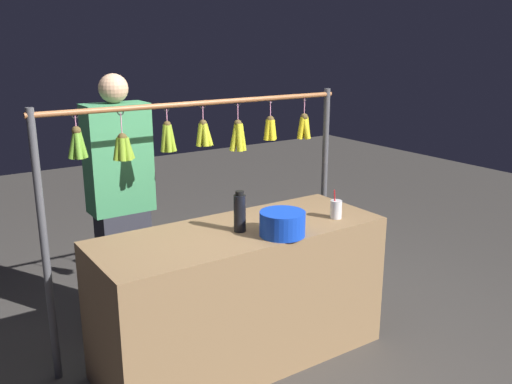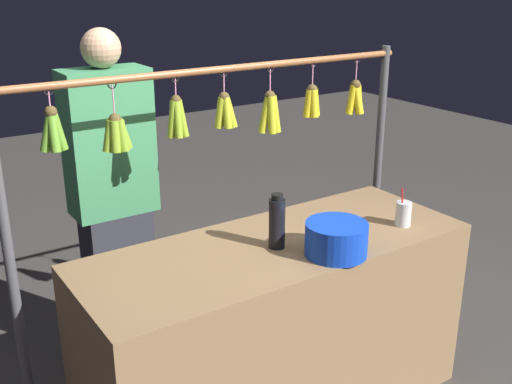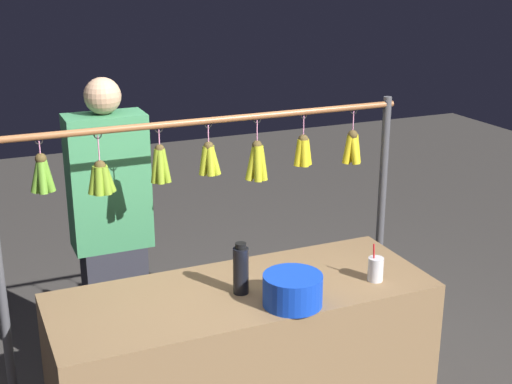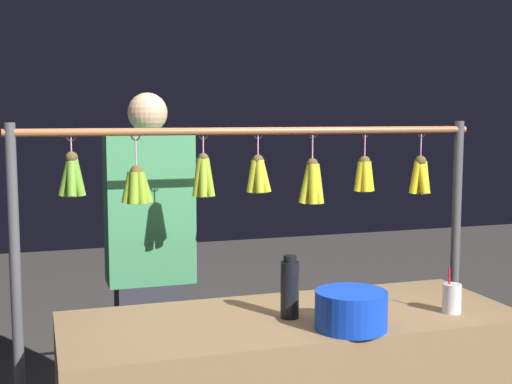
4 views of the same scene
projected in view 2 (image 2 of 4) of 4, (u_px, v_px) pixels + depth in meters
name	position (u px, v px, depth m)	size (l,w,h in m)	color
market_counter	(276.00, 329.00, 2.81)	(1.76, 0.67, 0.85)	olive
display_rack	(226.00, 150.00, 2.89)	(2.09, 0.12, 1.59)	#4C4C51
water_bottle	(277.00, 222.00, 2.59)	(0.07, 0.07, 0.24)	black
blue_bucket	(336.00, 239.00, 2.54)	(0.26, 0.26, 0.14)	blue
drink_cup	(403.00, 214.00, 2.84)	(0.07, 0.07, 0.18)	silver
vendor_person	(114.00, 205.00, 3.10)	(0.41, 0.22, 1.73)	#2D2D38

